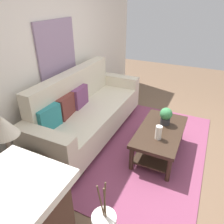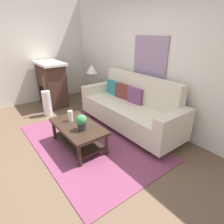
{
  "view_description": "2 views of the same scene",
  "coord_description": "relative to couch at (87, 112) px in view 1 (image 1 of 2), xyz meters",
  "views": [
    {
      "loc": [
        -2.59,
        -0.18,
        2.12
      ],
      "look_at": [
        -0.16,
        0.97,
        0.63
      ],
      "focal_mm": 34.06,
      "sensor_mm": 36.0,
      "label": 1
    },
    {
      "loc": [
        2.59,
        -0.99,
        1.93
      ],
      "look_at": [
        0.08,
        0.95,
        0.52
      ],
      "focal_mm": 30.02,
      "sensor_mm": 36.0,
      "label": 2
    }
  ],
  "objects": [
    {
      "name": "floor_vase_branch_c",
      "position": [
        -1.68,
        -1.19,
        0.36
      ],
      "size": [
        0.05,
        0.02,
        0.36
      ],
      "primitive_type": "cylinder",
      "rotation": [
        0.03,
        -0.11,
        0.0
      ],
      "color": "brown",
      "rests_on": "floor_vase"
    },
    {
      "name": "table_lamp",
      "position": [
        -1.49,
        0.0,
        0.56
      ],
      "size": [
        0.28,
        0.28,
        0.57
      ],
      "color": "gray",
      "rests_on": "side_table"
    },
    {
      "name": "ground_plane",
      "position": [
        0.01,
        -1.5,
        -0.43
      ],
      "size": [
        9.69,
        9.69,
        0.0
      ],
      "primitive_type": "plane",
      "color": "brown"
    },
    {
      "name": "wall_back",
      "position": [
        0.01,
        0.54,
        0.92
      ],
      "size": [
        5.69,
        0.1,
        2.7
      ],
      "primitive_type": "cube",
      "color": "silver",
      "rests_on": "ground_plane"
    },
    {
      "name": "area_rug",
      "position": [
        0.01,
        -1.0,
        -0.43
      ],
      "size": [
        2.76,
        1.79,
        0.01
      ],
      "primitive_type": "cube",
      "color": "#843D5B",
      "rests_on": "ground_plane"
    },
    {
      "name": "throw_pillow_plum",
      "position": [
        -0.0,
        0.12,
        0.25
      ],
      "size": [
        0.37,
        0.15,
        0.32
      ],
      "primitive_type": "cube",
      "rotation": [
        0.0,
        0.0,
        0.07
      ],
      "color": "#7A4270",
      "rests_on": "couch"
    },
    {
      "name": "coffee_table",
      "position": [
        -0.0,
        -1.22,
        -0.12
      ],
      "size": [
        1.1,
        0.6,
        0.43
      ],
      "color": "#332319",
      "rests_on": "ground_plane"
    },
    {
      "name": "framed_painting",
      "position": [
        -0.0,
        0.47,
        0.98
      ],
      "size": [
        0.85,
        0.03,
        0.82
      ],
      "primitive_type": "cube",
      "color": "gray"
    },
    {
      "name": "couch",
      "position": [
        0.0,
        0.0,
        0.0
      ],
      "size": [
        2.37,
        0.84,
        1.08
      ],
      "color": "beige",
      "rests_on": "ground_plane"
    },
    {
      "name": "tabletop_vase",
      "position": [
        -0.23,
        -1.24,
        0.09
      ],
      "size": [
        0.09,
        0.09,
        0.19
      ],
      "primitive_type": "cylinder",
      "color": "white",
      "rests_on": "coffee_table"
    },
    {
      "name": "potted_plant_tabletop",
      "position": [
        0.18,
        -1.24,
        0.14
      ],
      "size": [
        0.18,
        0.18,
        0.26
      ],
      "color": "#2D2D33",
      "rests_on": "coffee_table"
    },
    {
      "name": "throw_pillow_teal",
      "position": [
        -0.75,
        0.12,
        0.25
      ],
      "size": [
        0.37,
        0.15,
        0.32
      ],
      "primitive_type": "cube",
      "rotation": [
        0.0,
        0.0,
        -0.09
      ],
      "color": "teal",
      "rests_on": "couch"
    },
    {
      "name": "side_table",
      "position": [
        -1.49,
        0.0,
        -0.15
      ],
      "size": [
        0.44,
        0.44,
        0.56
      ],
      "primitive_type": "cube",
      "color": "#332319",
      "rests_on": "ground_plane"
    },
    {
      "name": "floor_vase_branch_b",
      "position": [
        -1.68,
        -1.16,
        0.36
      ],
      "size": [
        0.05,
        0.04,
        0.36
      ],
      "primitive_type": "cylinder",
      "rotation": [
        -0.07,
        -0.12,
        0.0
      ],
      "color": "brown",
      "rests_on": "floor_vase"
    },
    {
      "name": "floor_vase_branch_a",
      "position": [
        -1.65,
        -1.17,
        0.36
      ],
      "size": [
        0.01,
        0.03,
        0.36
      ],
      "primitive_type": "cylinder",
      "rotation": [
        0.05,
        0.0,
        0.0
      ],
      "color": "brown",
      "rests_on": "floor_vase"
    },
    {
      "name": "throw_pillow_maroon",
      "position": [
        -0.37,
        0.12,
        0.25
      ],
      "size": [
        0.37,
        0.17,
        0.32
      ],
      "primitive_type": "cube",
      "rotation": [
        0.0,
        0.0,
        0.13
      ],
      "color": "brown",
      "rests_on": "couch"
    }
  ]
}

